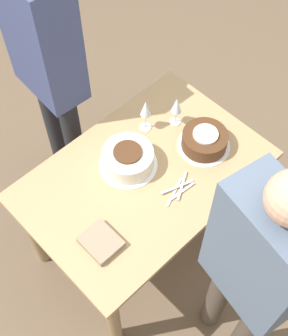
{
  "coord_description": "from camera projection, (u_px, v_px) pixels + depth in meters",
  "views": [
    {
      "loc": [
        -0.87,
        -0.9,
        2.68
      ],
      "look_at": [
        0.0,
        0.0,
        0.79
      ],
      "focal_mm": 50.0,
      "sensor_mm": 36.0,
      "label": 1
    }
  ],
  "objects": [
    {
      "name": "ground_plane",
      "position": [
        144.0,
        237.0,
        2.93
      ],
      "size": [
        12.0,
        12.0,
        0.0
      ],
      "primitive_type": "plane",
      "color": "brown"
    },
    {
      "name": "wine_glass_far",
      "position": [
        146.0,
        110.0,
        2.35
      ],
      "size": [
        0.06,
        0.06,
        0.2
      ],
      "color": "silver",
      "rests_on": "dining_table"
    },
    {
      "name": "napkin_stack",
      "position": [
        101.0,
        242.0,
        2.09
      ],
      "size": [
        0.15,
        0.17,
        0.03
      ],
      "color": "gray",
      "rests_on": "dining_table"
    },
    {
      "name": "person_cutting",
      "position": [
        256.0,
        269.0,
        1.8
      ],
      "size": [
        0.29,
        0.43,
        1.59
      ],
      "rotation": [
        0.0,
        0.0,
        1.38
      ],
      "color": "#4C4238",
      "rests_on": "ground_plane"
    },
    {
      "name": "wine_glass_near",
      "position": [
        177.0,
        106.0,
        2.38
      ],
      "size": [
        0.06,
        0.06,
        0.19
      ],
      "color": "silver",
      "rests_on": "dining_table"
    },
    {
      "name": "cake_front_chocolate",
      "position": [
        205.0,
        140.0,
        2.37
      ],
      "size": [
        0.27,
        0.27,
        0.1
      ],
      "color": "white",
      "rests_on": "dining_table"
    },
    {
      "name": "dining_table",
      "position": [
        144.0,
        187.0,
        2.42
      ],
      "size": [
        1.21,
        0.8,
        0.74
      ],
      "color": "tan",
      "rests_on": "ground_plane"
    },
    {
      "name": "person_watching",
      "position": [
        46.0,
        57.0,
        2.33
      ],
      "size": [
        0.24,
        0.41,
        1.72
      ],
      "rotation": [
        0.0,
        0.0,
        -1.63
      ],
      "color": "#232328",
      "rests_on": "ground_plane"
    },
    {
      "name": "fork_pile",
      "position": [
        178.0,
        189.0,
        2.26
      ],
      "size": [
        0.21,
        0.09,
        0.01
      ],
      "color": "silver",
      "rests_on": "dining_table"
    },
    {
      "name": "cake_center_white",
      "position": [
        128.0,
        159.0,
        2.3
      ],
      "size": [
        0.3,
        0.3,
        0.12
      ],
      "color": "white",
      "rests_on": "dining_table"
    }
  ]
}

